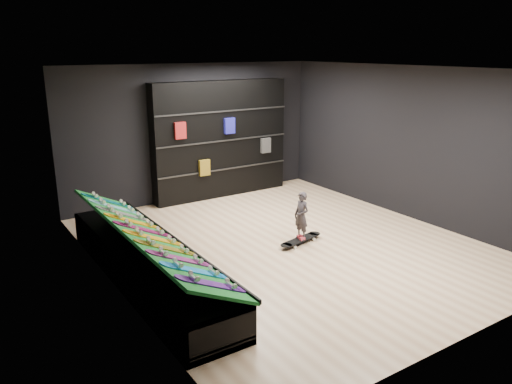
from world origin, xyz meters
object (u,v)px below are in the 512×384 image
display_rack (147,266)px  back_shelving (221,139)px  child (301,225)px  floor_skateboard (301,241)px

display_rack → back_shelving: (3.14, 3.32, 1.06)m
back_shelving → child: 3.55m
child → display_rack: bearing=-95.5°
floor_skateboard → child: child is taller
back_shelving → child: size_ratio=6.41×
display_rack → child: child is taller
display_rack → back_shelving: back_shelving is taller
display_rack → floor_skateboard: (2.81, -0.08, -0.20)m
floor_skateboard → back_shelving: bearing=72.3°
floor_skateboard → child: bearing=-12.2°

